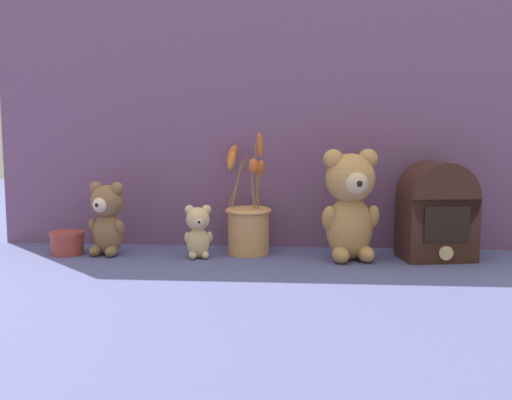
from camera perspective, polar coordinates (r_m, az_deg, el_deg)
ground_plane at (r=1.65m, az=-0.05°, el=-5.25°), size 4.00×4.00×0.00m
backdrop_wall at (r=1.78m, az=0.37°, el=6.98°), size 1.47×0.02×0.70m
teddy_bear_large at (r=1.63m, az=8.38°, el=-0.23°), size 0.16×0.14×0.28m
teddy_bear_medium at (r=1.72m, az=-13.11°, el=-1.48°), size 0.11×0.10×0.19m
teddy_bear_small at (r=1.66m, az=-5.15°, el=-2.70°), size 0.08×0.07×0.14m
flower_vase at (r=1.70m, az=-0.69°, el=-2.11°), size 0.14×0.15×0.32m
vintage_radio at (r=1.69m, az=15.78°, el=-0.99°), size 0.20×0.16×0.25m
decorative_tin_tall at (r=1.77m, az=-16.44°, el=-3.67°), size 0.09×0.09×0.06m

